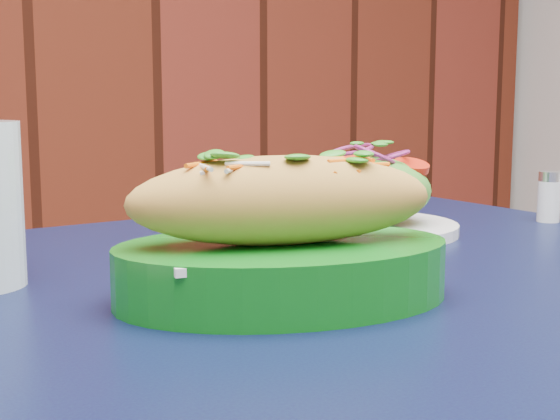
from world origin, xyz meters
TOP-DOWN VIEW (x-y plane):
  - cafe_table at (0.19, 1.18)m, footprint 0.80×0.80m
  - banh_mi_basket at (0.07, 1.16)m, footprint 0.29×0.23m
  - salad_plate at (0.30, 1.34)m, footprint 0.20×0.20m
  - salt_shaker at (0.54, 1.29)m, footprint 0.03×0.03m

SIDE VIEW (x-z plane):
  - cafe_table at x=0.19m, z-range 0.29..1.04m
  - salt_shaker at x=0.54m, z-range 0.75..0.81m
  - salad_plate at x=0.30m, z-range 0.74..0.84m
  - banh_mi_basket at x=0.07m, z-range 0.74..0.85m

